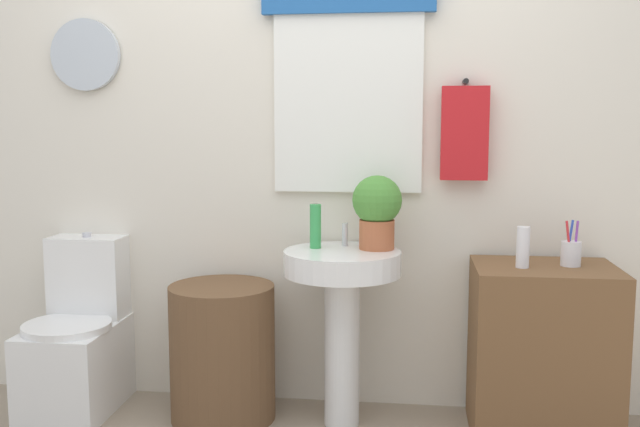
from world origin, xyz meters
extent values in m
cube|color=silver|center=(0.00, 1.15, 1.30)|extent=(4.40, 0.10, 2.60)
cube|color=white|center=(0.17, 1.08, 1.37)|extent=(0.65, 0.03, 0.78)
cylinder|color=silver|center=(-1.03, 1.08, 1.59)|extent=(0.32, 0.03, 0.32)
cylinder|color=black|center=(0.67, 1.07, 1.46)|extent=(0.02, 0.06, 0.02)
cube|color=red|center=(0.67, 1.05, 1.24)|extent=(0.20, 0.05, 0.40)
cube|color=white|center=(-1.03, 0.85, 0.19)|extent=(0.36, 0.50, 0.39)
cylinder|color=white|center=(-1.03, 0.79, 0.40)|extent=(0.38, 0.38, 0.03)
cube|color=white|center=(-1.03, 1.02, 0.58)|extent=(0.34, 0.18, 0.37)
cylinder|color=silver|center=(-1.03, 1.02, 0.77)|extent=(0.04, 0.04, 0.02)
cylinder|color=brown|center=(-0.35, 0.85, 0.30)|extent=(0.46, 0.46, 0.59)
cylinder|color=white|center=(0.17, 0.85, 0.33)|extent=(0.15, 0.15, 0.66)
cylinder|color=white|center=(0.17, 0.85, 0.71)|extent=(0.49, 0.49, 0.10)
cylinder|color=silver|center=(0.17, 0.97, 0.81)|extent=(0.03, 0.03, 0.10)
cube|color=brown|center=(0.99, 0.85, 0.36)|extent=(0.57, 0.44, 0.71)
cylinder|color=green|center=(0.05, 0.90, 0.85)|extent=(0.05, 0.05, 0.19)
cylinder|color=#AD5B38|center=(0.31, 0.91, 0.82)|extent=(0.15, 0.15, 0.12)
sphere|color=#4C8E38|center=(0.31, 0.91, 0.96)|extent=(0.21, 0.21, 0.21)
cylinder|color=white|center=(0.89, 0.81, 0.79)|extent=(0.05, 0.05, 0.17)
cylinder|color=silver|center=(1.09, 0.87, 0.76)|extent=(0.08, 0.08, 0.10)
cylinder|color=purple|center=(1.11, 0.87, 0.81)|extent=(0.01, 0.03, 0.18)
cylinder|color=blue|center=(1.09, 0.89, 0.81)|extent=(0.03, 0.02, 0.18)
cylinder|color=red|center=(1.08, 0.86, 0.81)|extent=(0.03, 0.03, 0.18)
camera|label=1|loc=(0.44, -2.06, 1.29)|focal=39.96mm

